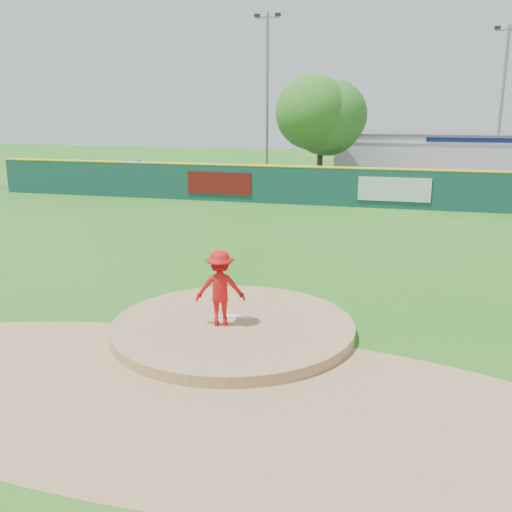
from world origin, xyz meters
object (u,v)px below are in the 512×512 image
(pitcher, at_px, (220,288))
(playground_slide, at_px, (131,172))
(deciduous_tree, at_px, (321,115))
(light_pole_left, at_px, (267,92))
(light_pole_right, at_px, (502,99))
(van, at_px, (374,182))
(pool_building_grp, at_px, (446,156))

(pitcher, relative_size, playground_slide, 0.61)
(deciduous_tree, bearing_deg, light_pole_left, 153.43)
(playground_slide, relative_size, light_pole_right, 0.28)
(van, height_order, light_pole_left, light_pole_left)
(deciduous_tree, relative_size, light_pole_right, 0.74)
(light_pole_right, bearing_deg, pitcher, -107.53)
(pitcher, height_order, pool_building_grp, pool_building_grp)
(playground_slide, relative_size, deciduous_tree, 0.38)
(playground_slide, bearing_deg, van, -4.93)
(pitcher, bearing_deg, light_pole_right, -122.61)
(light_pole_right, bearing_deg, playground_slide, -167.53)
(pitcher, relative_size, van, 0.30)
(light_pole_left, bearing_deg, van, -31.45)
(van, relative_size, light_pole_left, 0.51)
(playground_slide, bearing_deg, light_pole_left, 20.40)
(van, height_order, playground_slide, van)
(pitcher, bearing_deg, deciduous_tree, -101.05)
(pitcher, distance_m, light_pole_right, 30.94)
(van, distance_m, pool_building_grp, 10.64)
(van, relative_size, pool_building_grp, 0.37)
(deciduous_tree, bearing_deg, pitcher, -85.97)
(pitcher, relative_size, pool_building_grp, 0.11)
(pool_building_grp, xyz_separation_m, playground_slide, (-20.74, -8.25, -0.88))
(deciduous_tree, relative_size, light_pole_left, 0.67)
(pitcher, distance_m, pool_building_grp, 32.79)
(light_pole_left, bearing_deg, playground_slide, -159.60)
(van, distance_m, light_pole_right, 11.01)
(deciduous_tree, bearing_deg, van, -36.31)
(van, xyz_separation_m, light_pole_left, (-7.62, 4.66, 5.25))
(pool_building_grp, relative_size, playground_slide, 5.41)
(pool_building_grp, bearing_deg, van, -114.39)
(light_pole_left, bearing_deg, pool_building_grp, 22.60)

